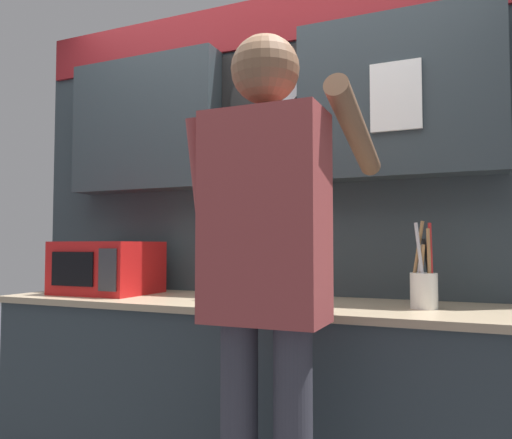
{
  "coord_description": "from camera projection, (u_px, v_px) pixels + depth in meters",
  "views": [
    {
      "loc": [
        0.98,
        -2.07,
        1.13
      ],
      "look_at": [
        -0.0,
        0.21,
        1.26
      ],
      "focal_mm": 35.0,
      "sensor_mm": 36.0,
      "label": 1
    }
  ],
  "objects": [
    {
      "name": "base_cabinet_counter",
      "position": [
        238.0,
        399.0,
        2.25
      ],
      "size": [
        2.31,
        0.64,
        0.88
      ],
      "color": "#2D383D",
      "rests_on": "ground_plane"
    },
    {
      "name": "back_wall_unit",
      "position": [
        262.0,
        174.0,
        2.56
      ],
      "size": [
        2.88,
        0.22,
        2.43
      ],
      "color": "#2D383D",
      "rests_on": "ground_plane"
    },
    {
      "name": "microwave",
      "position": [
        107.0,
        268.0,
        2.57
      ],
      "size": [
        0.46,
        0.39,
        0.27
      ],
      "color": "red",
      "rests_on": "base_cabinet_counter"
    },
    {
      "name": "knife_block",
      "position": [
        252.0,
        278.0,
        2.25
      ],
      "size": [
        0.13,
        0.16,
        0.28
      ],
      "color": "brown",
      "rests_on": "base_cabinet_counter"
    },
    {
      "name": "utensil_crock",
      "position": [
        424.0,
        286.0,
        1.96
      ],
      "size": [
        0.11,
        0.11,
        0.35
      ],
      "color": "white",
      "rests_on": "base_cabinet_counter"
    },
    {
      "name": "person",
      "position": [
        267.0,
        259.0,
        1.58
      ],
      "size": [
        0.54,
        0.69,
        1.8
      ],
      "color": "#383842",
      "rests_on": "ground_plane"
    }
  ]
}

